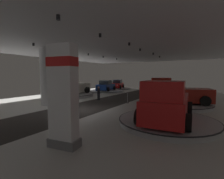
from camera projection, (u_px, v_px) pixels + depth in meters
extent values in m
cube|color=silver|center=(75.00, 110.00, 13.82)|extent=(24.00, 44.00, 0.05)
cube|color=#383330|center=(75.00, 110.00, 13.82)|extent=(4.40, 44.00, 0.01)
cube|color=silver|center=(74.00, 42.00, 13.33)|extent=(24.00, 44.00, 0.10)
cylinder|color=black|center=(33.00, 44.00, 13.07)|extent=(0.16, 0.16, 0.22)
cylinder|color=black|center=(65.00, 50.00, 15.94)|extent=(0.16, 0.16, 0.22)
cylinder|color=black|center=(88.00, 54.00, 19.42)|extent=(0.16, 0.16, 0.22)
cylinder|color=black|center=(103.00, 57.00, 22.10)|extent=(0.16, 0.16, 0.22)
cylinder|color=black|center=(117.00, 59.00, 25.34)|extent=(0.16, 0.16, 0.22)
cylinder|color=black|center=(58.00, 17.00, 6.91)|extent=(0.16, 0.16, 0.22)
cylinder|color=black|center=(100.00, 35.00, 10.05)|extent=(0.16, 0.16, 0.22)
cylinder|color=black|center=(129.00, 44.00, 12.88)|extent=(0.16, 0.16, 0.22)
cylinder|color=black|center=(140.00, 50.00, 15.85)|extent=(0.16, 0.16, 0.22)
cylinder|color=black|center=(153.00, 54.00, 18.86)|extent=(0.16, 0.16, 0.22)
cylinder|color=black|center=(160.00, 57.00, 22.02)|extent=(0.16, 0.16, 0.22)
cylinder|color=silver|center=(49.00, 77.00, 15.99)|extent=(1.51, 1.51, 5.50)
cube|color=slate|center=(64.00, 142.00, 6.77)|extent=(1.35, 0.83, 0.35)
cube|color=white|center=(63.00, 92.00, 6.59)|extent=(1.17, 0.72, 3.77)
cube|color=red|center=(62.00, 62.00, 6.48)|extent=(1.20, 0.75, 0.36)
cylinder|color=silver|center=(106.00, 91.00, 27.90)|extent=(5.81, 5.81, 0.29)
cylinder|color=black|center=(106.00, 91.00, 27.89)|extent=(5.93, 5.93, 0.05)
cube|color=navy|center=(106.00, 87.00, 27.84)|extent=(2.50, 4.45, 0.90)
cube|color=#2D3842|center=(106.00, 82.00, 27.63)|extent=(1.86, 2.14, 0.70)
cylinder|color=black|center=(104.00, 88.00, 29.54)|extent=(0.33, 0.71, 0.68)
cylinder|color=black|center=(114.00, 88.00, 28.84)|extent=(0.33, 0.71, 0.68)
cylinder|color=black|center=(97.00, 89.00, 26.88)|extent=(0.33, 0.71, 0.68)
cylinder|color=black|center=(108.00, 89.00, 26.18)|extent=(0.33, 0.71, 0.68)
sphere|color=white|center=(108.00, 85.00, 29.92)|extent=(0.18, 0.18, 0.18)
sphere|color=white|center=(113.00, 86.00, 29.57)|extent=(0.18, 0.18, 0.18)
cylinder|color=#B7B7BC|center=(117.00, 89.00, 33.54)|extent=(5.22, 5.22, 0.23)
cylinder|color=black|center=(117.00, 88.00, 33.54)|extent=(5.33, 5.33, 0.05)
cube|color=red|center=(117.00, 85.00, 33.48)|extent=(2.86, 4.53, 0.90)
cube|color=#2D3842|center=(117.00, 81.00, 33.56)|extent=(2.01, 2.25, 0.70)
cylinder|color=black|center=(121.00, 87.00, 31.87)|extent=(0.39, 0.71, 0.68)
cylinder|color=black|center=(111.00, 87.00, 32.39)|extent=(0.39, 0.71, 0.68)
cylinder|color=black|center=(123.00, 86.00, 34.62)|extent=(0.39, 0.71, 0.68)
cylinder|color=black|center=(114.00, 86.00, 35.14)|extent=(0.39, 0.71, 0.68)
sphere|color=white|center=(117.00, 85.00, 31.36)|extent=(0.18, 0.18, 0.18)
sphere|color=white|center=(112.00, 85.00, 31.62)|extent=(0.18, 0.18, 0.18)
cylinder|color=#B7B7BC|center=(167.00, 122.00, 9.79)|extent=(5.57, 5.57, 0.33)
cylinder|color=black|center=(167.00, 119.00, 9.78)|extent=(5.68, 5.68, 0.05)
cube|color=red|center=(167.00, 106.00, 9.71)|extent=(2.52, 5.45, 1.20)
cube|color=red|center=(163.00, 91.00, 8.09)|extent=(2.03, 1.85, 1.00)
cube|color=#28333D|center=(165.00, 90.00, 8.55)|extent=(1.75, 0.22, 0.75)
cylinder|color=black|center=(189.00, 123.00, 7.56)|extent=(0.35, 0.86, 0.84)
cylinder|color=black|center=(139.00, 117.00, 8.59)|extent=(0.35, 0.86, 0.84)
cylinder|color=black|center=(190.00, 108.00, 10.89)|extent=(0.35, 0.86, 0.84)
cylinder|color=black|center=(154.00, 105.00, 11.91)|extent=(0.35, 0.86, 0.84)
cylinder|color=#B7B7BC|center=(179.00, 105.00, 15.35)|extent=(5.56, 5.56, 0.34)
cylinder|color=black|center=(179.00, 103.00, 15.34)|extent=(5.68, 5.68, 0.05)
cube|color=maroon|center=(180.00, 95.00, 15.27)|extent=(5.67, 3.48, 1.20)
cube|color=maroon|center=(161.00, 83.00, 15.60)|extent=(2.16, 2.30, 1.00)
cube|color=#28333D|center=(166.00, 83.00, 15.47)|extent=(0.56, 1.70, 0.75)
cylinder|color=black|center=(159.00, 99.00, 14.63)|extent=(0.88, 0.50, 0.84)
cylinder|color=black|center=(158.00, 96.00, 16.90)|extent=(0.88, 0.50, 0.84)
cylinder|color=black|center=(206.00, 101.00, 13.70)|extent=(0.88, 0.50, 0.84)
cylinder|color=black|center=(198.00, 97.00, 15.97)|extent=(0.88, 0.50, 0.84)
cylinder|color=#B7B7BC|center=(71.00, 95.00, 22.61)|extent=(5.86, 5.86, 0.37)
cylinder|color=black|center=(71.00, 94.00, 22.60)|extent=(5.97, 5.97, 0.05)
cube|color=silver|center=(71.00, 88.00, 22.53)|extent=(2.54, 5.46, 1.20)
cube|color=silver|center=(61.00, 81.00, 21.05)|extent=(2.04, 1.85, 1.00)
cube|color=#28333D|center=(64.00, 81.00, 21.47)|extent=(1.75, 0.23, 0.75)
cylinder|color=black|center=(66.00, 92.00, 20.37)|extent=(0.35, 0.86, 0.84)
cylinder|color=black|center=(54.00, 91.00, 21.73)|extent=(0.35, 0.86, 0.84)
cylinder|color=black|center=(87.00, 90.00, 23.38)|extent=(0.35, 0.86, 0.84)
cylinder|color=black|center=(76.00, 89.00, 24.74)|extent=(0.35, 0.86, 0.84)
cylinder|color=black|center=(99.00, 97.00, 19.20)|extent=(0.14, 0.14, 0.80)
cylinder|color=black|center=(98.00, 97.00, 19.10)|extent=(0.14, 0.14, 0.80)
cylinder|color=black|center=(99.00, 91.00, 19.09)|extent=(0.32, 0.32, 0.62)
sphere|color=tan|center=(99.00, 87.00, 19.05)|extent=(0.22, 0.22, 0.22)
cylinder|color=#333338|center=(127.00, 103.00, 17.24)|extent=(0.28, 0.28, 0.04)
cylinder|color=#B2B2B7|center=(128.00, 98.00, 17.20)|extent=(0.07, 0.07, 0.96)
sphere|color=#B2B2B7|center=(128.00, 94.00, 17.15)|extent=(0.10, 0.10, 0.10)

